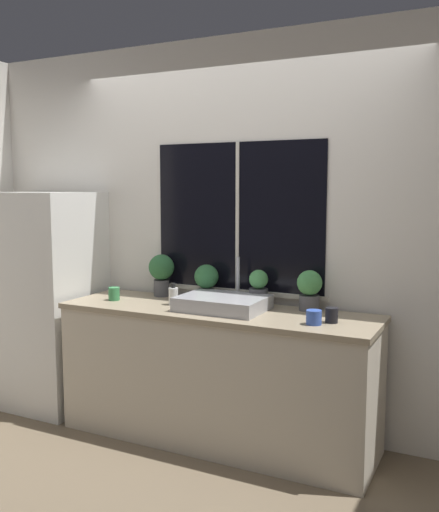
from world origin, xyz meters
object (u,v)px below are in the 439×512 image
potted_plant_center_right (258,288)px  mug_green (114,294)px  soap_bottle (173,296)px  refrigerator (47,299)px  potted_plant_center_left (206,280)px  potted_plant_far_right (309,288)px  potted_plant_far_left (161,271)px  sink (223,303)px  mug_blue (314,317)px  mug_black (332,315)px

potted_plant_center_right → mug_green: bearing=-163.7°
soap_bottle → mug_green: (-0.45, -0.05, -0.02)m
refrigerator → potted_plant_center_left: refrigerator is taller
potted_plant_far_right → potted_plant_far_left: bearing=180.0°
potted_plant_center_left → sink: bearing=-43.5°
potted_plant_center_right → potted_plant_center_left: bearing=180.0°
potted_plant_center_left → soap_bottle: 0.28m
potted_plant_center_left → mug_green: 0.66m
soap_bottle → mug_blue: soap_bottle is taller
potted_plant_far_right → mug_blue: size_ratio=2.91×
mug_green → mug_black: mug_green is taller
potted_plant_far_right → mug_black: size_ratio=2.94×
sink → mug_blue: 0.66m
refrigerator → mug_black: (2.26, -0.07, 0.11)m
potted_plant_far_right → soap_bottle: (-0.88, -0.23, -0.08)m
refrigerator → soap_bottle: refrigerator is taller
potted_plant_far_left → soap_bottle: potted_plant_far_left is taller
potted_plant_center_right → mug_blue: 0.61m
refrigerator → potted_plant_center_right: 1.70m
refrigerator → soap_bottle: (1.16, -0.04, 0.13)m
potted_plant_far_right → refrigerator: bearing=-174.5°
potted_plant_far_right → mug_blue: 0.39m
potted_plant_far_left → potted_plant_far_right: bearing=0.0°
mug_green → sink: bearing=4.0°
mug_blue → sink: bearing=169.1°
potted_plant_center_left → mug_blue: potted_plant_center_left is taller
potted_plant_far_left → mug_green: 0.38m
refrigerator → potted_plant_far_right: 2.06m
sink → potted_plant_far_left: sink is taller
sink → mug_green: bearing=-176.0°
refrigerator → mug_green: refrigerator is taller
mug_blue → potted_plant_far_right: bearing=111.6°
potted_plant_center_left → potted_plant_far_right: size_ratio=0.97×
refrigerator → mug_green: (0.71, -0.09, 0.11)m
sink → potted_plant_center_left: 0.35m
soap_bottle → mug_blue: (1.02, -0.12, -0.02)m
refrigerator → mug_blue: bearing=-4.1°
mug_black → potted_plant_far_left: bearing=168.9°
refrigerator → mug_black: 2.26m
mug_green → potted_plant_far_right: bearing=12.1°
refrigerator → potted_plant_center_right: size_ratio=6.78×
potted_plant_center_left → potted_plant_far_right: (0.75, 0.00, -0.00)m
refrigerator → potted_plant_center_right: (1.68, 0.20, 0.19)m
potted_plant_far_left → mug_blue: potted_plant_far_left is taller
potted_plant_far_left → mug_black: bearing=-11.1°
refrigerator → mug_blue: refrigerator is taller
mug_black → refrigerator: bearing=178.3°
refrigerator → mug_blue: 2.18m
refrigerator → potted_plant_center_left: size_ratio=6.46×
potted_plant_center_left → mug_green: bearing=-153.9°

